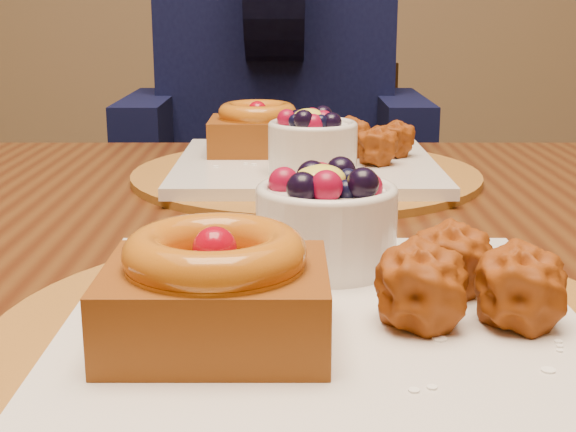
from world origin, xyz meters
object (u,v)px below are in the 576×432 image
object	(u,v)px
chair_far	(303,273)
diner	(276,42)
dining_table	(311,320)
place_setting_far	(304,157)
place_setting_near	(317,296)

from	to	relation	value
chair_far	diner	world-z (taller)	diner
dining_table	diner	world-z (taller)	diner
place_setting_far	dining_table	bearing A→B (deg)	-89.28
dining_table	diner	distance (m)	0.84
dining_table	place_setting_far	bearing A→B (deg)	90.72
chair_far	diner	size ratio (longest dim) A/B	1.02
diner	place_setting_far	bearing A→B (deg)	-103.80
diner	chair_far	bearing A→B (deg)	-67.43
place_setting_far	chair_far	distance (m)	0.63
chair_far	diner	distance (m)	0.42
diner	place_setting_near	bearing A→B (deg)	-105.36
place_setting_near	diner	size ratio (longest dim) A/B	0.46
place_setting_near	chair_far	xyz separation A→B (m)	(0.01, 0.97, -0.32)
chair_far	place_setting_far	bearing A→B (deg)	-101.51
place_setting_near	diner	bearing A→B (deg)	92.16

